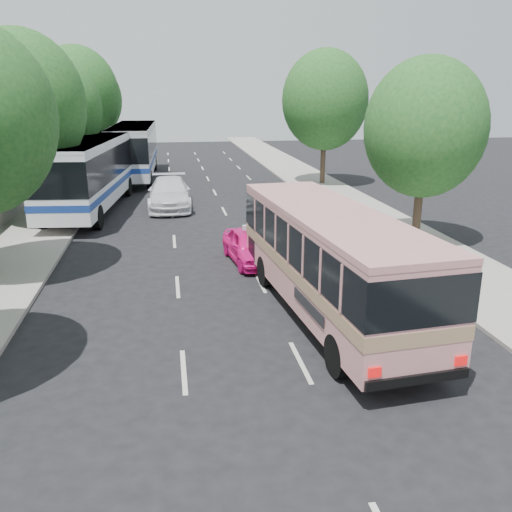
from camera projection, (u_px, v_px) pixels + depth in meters
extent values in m
plane|color=black|center=(249.00, 331.00, 15.27)|extent=(120.00, 120.00, 0.00)
cube|color=#9E998E|center=(61.00, 202.00, 32.81)|extent=(4.00, 90.00, 0.15)
cube|color=#9E998E|center=(332.00, 194.00, 35.44)|extent=(4.00, 90.00, 0.12)
cube|color=#9E998E|center=(28.00, 189.00, 32.29)|extent=(0.30, 90.00, 1.50)
cylinder|color=#38281E|center=(31.00, 189.00, 26.58)|extent=(0.36, 0.36, 3.80)
ellipsoid|color=#1C4E1E|center=(21.00, 104.00, 25.41)|extent=(6.00, 6.00, 6.90)
sphere|color=#1C4E1E|center=(25.00, 77.00, 24.84)|extent=(3.90, 3.90, 3.90)
cylinder|color=#38281E|center=(62.00, 169.00, 34.19)|extent=(0.36, 0.36, 3.50)
ellipsoid|color=#1C4E1E|center=(56.00, 109.00, 33.12)|extent=(5.52, 5.52, 6.35)
sphere|color=#1C4E1E|center=(60.00, 90.00, 32.57)|extent=(3.59, 3.59, 3.59)
cylinder|color=#38281E|center=(82.00, 152.00, 41.69)|extent=(0.36, 0.36, 3.99)
ellipsoid|color=#1C4E1E|center=(76.00, 95.00, 40.46)|extent=(6.30, 6.30, 7.24)
sphere|color=#1C4E1E|center=(80.00, 77.00, 39.87)|extent=(4.09, 4.09, 4.09)
cylinder|color=#38281E|center=(92.00, 144.00, 49.24)|extent=(0.36, 0.36, 3.72)
ellipsoid|color=#1C4E1E|center=(88.00, 99.00, 48.10)|extent=(5.88, 5.88, 6.76)
sphere|color=#1C4E1E|center=(91.00, 85.00, 47.53)|extent=(3.82, 3.82, 3.82)
cylinder|color=#38281E|center=(418.00, 207.00, 23.69)|extent=(0.36, 0.36, 3.23)
ellipsoid|color=#1C4E1E|center=(425.00, 128.00, 22.70)|extent=(5.10, 5.10, 5.87)
sphere|color=#1C4E1E|center=(440.00, 103.00, 22.18)|extent=(3.32, 3.31, 3.31)
cylinder|color=#38281E|center=(323.00, 158.00, 38.76)|extent=(0.36, 0.36, 3.80)
ellipsoid|color=#1C4E1E|center=(325.00, 100.00, 37.59)|extent=(6.00, 6.00, 6.90)
sphere|color=#1C4E1E|center=(333.00, 82.00, 37.02)|extent=(3.90, 3.90, 3.90)
cube|color=#CE8486|center=(329.00, 256.00, 15.79)|extent=(3.43, 10.29, 2.71)
cube|color=#9E7A59|center=(329.00, 266.00, 15.89)|extent=(3.47, 10.32, 0.35)
cube|color=black|center=(330.00, 240.00, 15.65)|extent=(3.48, 10.33, 1.11)
cube|color=#CE8486|center=(331.00, 213.00, 15.42)|extent=(3.45, 10.32, 0.16)
cylinder|color=black|center=(265.00, 271.00, 18.73)|extent=(0.40, 1.07, 1.05)
cylinder|color=black|center=(325.00, 266.00, 19.26)|extent=(0.40, 1.07, 1.05)
cylinder|color=black|center=(338.00, 356.00, 12.74)|extent=(0.40, 1.07, 1.05)
cylinder|color=black|center=(422.00, 345.00, 13.27)|extent=(0.40, 1.07, 1.05)
imported|color=#FF168E|center=(250.00, 246.00, 21.27)|extent=(2.03, 4.06, 1.33)
imported|color=white|center=(169.00, 193.00, 31.18)|extent=(2.43, 5.87, 1.70)
cube|color=white|center=(90.00, 170.00, 30.20)|extent=(4.17, 13.48, 3.37)
cube|color=black|center=(90.00, 162.00, 30.08)|extent=(4.22, 13.51, 1.66)
cube|color=navy|center=(92.00, 185.00, 30.45)|extent=(4.21, 13.50, 0.33)
cube|color=white|center=(88.00, 140.00, 29.73)|extent=(4.19, 13.50, 0.15)
cylinder|color=black|center=(88.00, 187.00, 34.63)|extent=(0.48, 1.25, 1.22)
cylinder|color=black|center=(128.00, 187.00, 34.77)|extent=(0.48, 1.25, 1.22)
cylinder|color=black|center=(45.00, 218.00, 26.19)|extent=(0.48, 1.25, 1.22)
cylinder|color=black|center=(97.00, 217.00, 26.33)|extent=(0.48, 1.25, 1.22)
cube|color=silver|center=(134.00, 148.00, 41.45)|extent=(3.18, 13.50, 3.42)
cube|color=black|center=(134.00, 142.00, 41.32)|extent=(3.23, 13.54, 1.68)
cube|color=navy|center=(135.00, 159.00, 41.70)|extent=(3.22, 13.53, 0.34)
cube|color=silver|center=(133.00, 126.00, 40.97)|extent=(3.20, 13.52, 0.16)
cylinder|color=black|center=(124.00, 164.00, 45.81)|extent=(0.39, 1.24, 1.23)
cylinder|color=black|center=(154.00, 163.00, 46.15)|extent=(0.39, 1.24, 1.23)
cylinder|color=black|center=(112.00, 180.00, 37.32)|extent=(0.39, 1.24, 1.23)
cylinder|color=black|center=(149.00, 179.00, 37.66)|extent=(0.39, 1.24, 1.23)
cube|color=silver|center=(250.00, 227.00, 21.05)|extent=(0.57, 0.25, 0.18)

